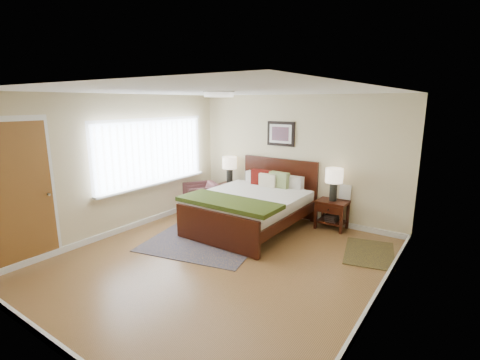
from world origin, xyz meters
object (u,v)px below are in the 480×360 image
(rug_persian, at_px, (216,232))
(nightstand_right, at_px, (332,211))
(lamp_right, at_px, (334,179))
(lamp_left, at_px, (230,165))
(armchair, at_px, (201,198))
(nightstand_left, at_px, (229,189))
(bed, at_px, (252,201))

(rug_persian, bearing_deg, nightstand_right, 26.38)
(lamp_right, bearing_deg, lamp_left, 180.00)
(nightstand_right, xyz_separation_m, lamp_right, (-0.00, 0.01, 0.63))
(lamp_left, bearing_deg, lamp_right, 0.00)
(armchair, bearing_deg, nightstand_left, 98.36)
(nightstand_left, height_order, lamp_left, lamp_left)
(nightstand_left, distance_m, armchair, 0.70)
(nightstand_right, relative_size, lamp_left, 0.91)
(nightstand_left, bearing_deg, bed, -35.88)
(armchair, bearing_deg, lamp_right, 46.61)
(nightstand_right, xyz_separation_m, rug_persian, (-1.68, -1.39, -0.34))
(bed, height_order, nightstand_right, bed)
(nightstand_right, bearing_deg, nightstand_left, -179.84)
(bed, height_order, armchair, bed)
(bed, distance_m, lamp_left, 1.51)
(lamp_left, distance_m, armchair, 0.96)
(lamp_right, bearing_deg, bed, -145.38)
(bed, distance_m, nightstand_left, 1.44)
(nightstand_left, height_order, armchair, armchair)
(bed, bearing_deg, lamp_left, 143.48)
(bed, relative_size, lamp_right, 3.63)
(nightstand_right, xyz_separation_m, lamp_left, (-2.41, 0.01, 0.63))
(nightstand_right, bearing_deg, rug_persian, -140.51)
(lamp_left, height_order, rug_persian, lamp_left)
(nightstand_right, distance_m, lamp_left, 2.49)
(nightstand_left, height_order, rug_persian, nightstand_left)
(armchair, distance_m, rug_persian, 1.30)
(armchair, bearing_deg, bed, 24.74)
(armchair, bearing_deg, lamp_left, 99.04)
(lamp_left, xyz_separation_m, rug_persian, (0.72, -1.40, -0.97))
(nightstand_right, bearing_deg, lamp_right, 90.00)
(rug_persian, bearing_deg, armchair, 130.06)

